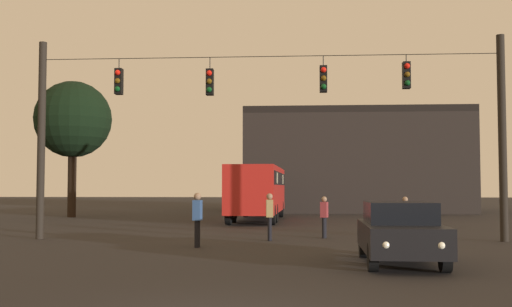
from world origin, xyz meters
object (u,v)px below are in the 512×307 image
city_bus (258,187)px  pedestrian_crossing_center (324,215)px  pedestrian_crossing_right (270,214)px  tree_left_silhouette (73,120)px  pedestrian_crossing_left (405,215)px  pedestrian_near_bus (197,216)px  car_near_right (400,232)px

city_bus → pedestrian_crossing_center: bearing=-74.9°
pedestrian_crossing_right → tree_left_silhouette: 21.84m
city_bus → pedestrian_crossing_center: 12.55m
pedestrian_crossing_left → pedestrian_crossing_right: size_ratio=0.92×
city_bus → pedestrian_near_bus: city_bus is taller
city_bus → pedestrian_crossing_center: (3.25, -12.08, -1.00)m
pedestrian_crossing_left → tree_left_silhouette: 24.18m
city_bus → tree_left_silhouette: 13.14m
pedestrian_crossing_left → pedestrian_crossing_center: 3.06m
city_bus → tree_left_silhouette: bearing=165.0°
tree_left_silhouette → car_near_right: bearing=-53.9°
pedestrian_crossing_center → pedestrian_crossing_right: (-1.97, -1.24, 0.08)m
pedestrian_crossing_center → tree_left_silhouette: size_ratio=0.18×
pedestrian_crossing_center → tree_left_silhouette: 22.24m
pedestrian_crossing_left → pedestrian_near_bus: size_ratio=0.90×
city_bus → pedestrian_crossing_center: size_ratio=7.18×
pedestrian_crossing_center → pedestrian_near_bus: bearing=-136.8°
pedestrian_crossing_center → pedestrian_near_bus: 5.65m
car_near_right → pedestrian_near_bus: size_ratio=2.57×
pedestrian_crossing_left → pedestrian_crossing_center: size_ratio=0.99×
pedestrian_crossing_center → tree_left_silhouette: tree_left_silhouette is taller
car_near_right → pedestrian_crossing_center: 7.89m
tree_left_silhouette → city_bus: bearing=-15.0°
tree_left_silhouette → pedestrian_near_bus: bearing=-59.8°
car_near_right → pedestrian_crossing_left: (1.50, 8.12, 0.06)m
pedestrian_crossing_right → pedestrian_near_bus: (-2.15, -2.62, 0.03)m
city_bus → pedestrian_crossing_right: bearing=-84.5°
pedestrian_crossing_right → tree_left_silhouette: tree_left_silhouette is taller
pedestrian_crossing_left → pedestrian_crossing_right: bearing=-162.0°
pedestrian_near_bus → pedestrian_crossing_right: bearing=50.6°
car_near_right → tree_left_silhouette: tree_left_silhouette is taller
city_bus → pedestrian_crossing_right: 13.42m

